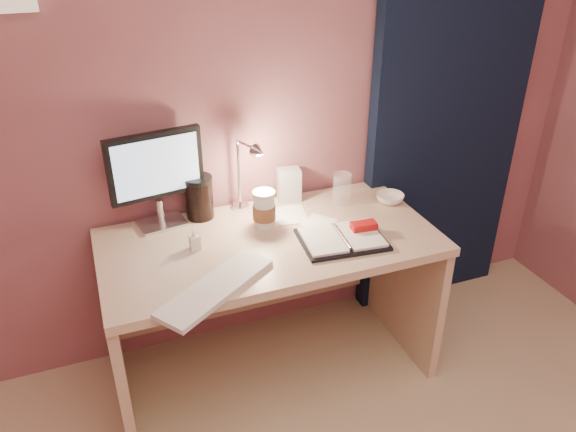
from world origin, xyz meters
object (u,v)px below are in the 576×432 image
object	(u,v)px
keyboard	(216,288)
lotion_bottle	(195,239)
monitor	(156,171)
bowl	(390,198)
product_box	(289,185)
desk_lamp	(236,172)
dark_jar	(199,199)
planner	(344,238)
clear_cup	(342,189)
desk	(265,273)
coffee_cup	(264,210)

from	to	relation	value
keyboard	lotion_bottle	distance (m)	0.31
monitor	bowl	xyz separation A→B (m)	(1.04, -0.17, -0.23)
product_box	desk_lamp	world-z (taller)	desk_lamp
dark_jar	keyboard	bearing A→B (deg)	-97.44
planner	bowl	xyz separation A→B (m)	(0.35, 0.24, 0.01)
clear_cup	dark_jar	world-z (taller)	dark_jar
monitor	planner	world-z (taller)	monitor
planner	desk	bearing A→B (deg)	150.39
coffee_cup	bowl	distance (m)	0.62
desk	desk_lamp	distance (m)	0.47
coffee_cup	desk_lamp	world-z (taller)	desk_lamp
monitor	coffee_cup	size ratio (longest dim) A/B	2.65
clear_cup	desk	bearing A→B (deg)	-165.07
desk	dark_jar	xyz separation A→B (m)	(-0.23, 0.21, 0.31)
desk	coffee_cup	world-z (taller)	coffee_cup
lotion_bottle	dark_jar	xyz separation A→B (m)	(0.08, 0.26, 0.04)
desk	keyboard	bearing A→B (deg)	-130.91
desk	lotion_bottle	xyz separation A→B (m)	(-0.31, -0.04, 0.27)
product_box	desk_lamp	distance (m)	0.32
coffee_cup	keyboard	bearing A→B (deg)	-129.04
monitor	dark_jar	bearing A→B (deg)	-5.06
bowl	lotion_bottle	distance (m)	0.95
keyboard	clear_cup	bearing A→B (deg)	-2.28
monitor	planner	size ratio (longest dim) A/B	1.16
dark_jar	product_box	bearing A→B (deg)	2.30
keyboard	bowl	bearing A→B (deg)	-12.52
planner	bowl	distance (m)	0.42
coffee_cup	dark_jar	distance (m)	0.30
lotion_bottle	desk_lamp	size ratio (longest dim) A/B	0.26
coffee_cup	lotion_bottle	xyz separation A→B (m)	(-0.32, -0.09, -0.03)
desk	clear_cup	xyz separation A→B (m)	(0.42, 0.11, 0.30)
clear_cup	coffee_cup	bearing A→B (deg)	-170.31
keyboard	desk_lamp	xyz separation A→B (m)	(0.23, 0.50, 0.21)
desk_lamp	coffee_cup	bearing A→B (deg)	-75.20
coffee_cup	clear_cup	bearing A→B (deg)	9.69
lotion_bottle	desk_lamp	distance (m)	0.35
dark_jar	coffee_cup	bearing A→B (deg)	-35.29
planner	desk_lamp	distance (m)	0.54
planner	lotion_bottle	xyz separation A→B (m)	(-0.59, 0.16, 0.03)
planner	dark_jar	size ratio (longest dim) A/B	2.12
lotion_bottle	desk_lamp	bearing A→B (deg)	39.49
planner	dark_jar	distance (m)	0.66
monitor	bowl	size ratio (longest dim) A/B	3.26
monitor	coffee_cup	world-z (taller)	monitor
planner	clear_cup	world-z (taller)	clear_cup
desk	keyboard	size ratio (longest dim) A/B	2.81
bowl	keyboard	bearing A→B (deg)	-157.70
keyboard	clear_cup	world-z (taller)	clear_cup
desk	dark_jar	distance (m)	0.44
dark_jar	desk	bearing A→B (deg)	-43.31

